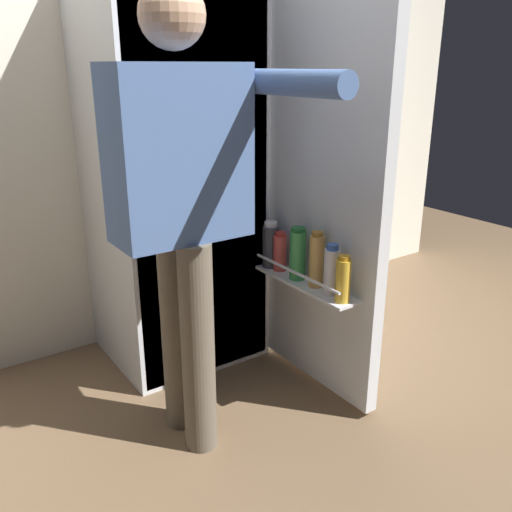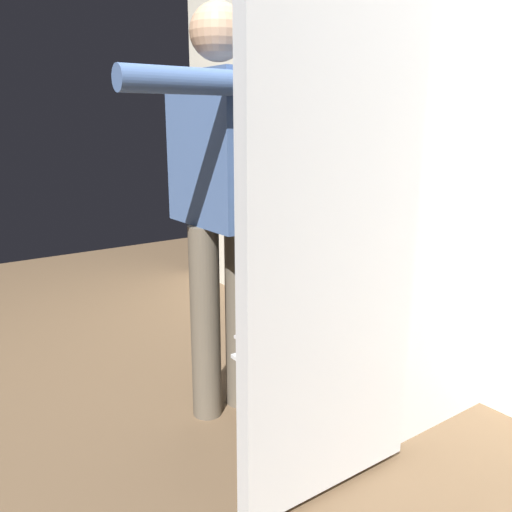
% 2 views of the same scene
% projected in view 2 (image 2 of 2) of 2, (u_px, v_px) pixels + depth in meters
% --- Properties ---
extents(ground_plane, '(6.78, 6.78, 0.00)m').
position_uv_depth(ground_plane, '(279.00, 431.00, 2.11)').
color(ground_plane, brown).
extents(kitchen_wall, '(4.40, 0.10, 2.66)m').
position_uv_depth(kitchen_wall, '(447.00, 88.00, 2.28)').
color(kitchen_wall, silver).
rests_on(kitchen_wall, ground_plane).
extents(refrigerator, '(0.73, 1.26, 1.75)m').
position_uv_depth(refrigerator, '(382.00, 203.00, 2.14)').
color(refrigerator, silver).
rests_on(refrigerator, ground_plane).
extents(person, '(0.53, 0.76, 1.61)m').
position_uv_depth(person, '(222.00, 182.00, 2.03)').
color(person, '#665B4C').
rests_on(person, ground_plane).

